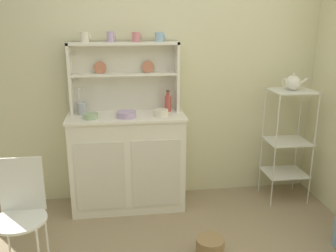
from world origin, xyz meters
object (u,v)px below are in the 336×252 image
wire_chair (21,207)px  utensil_jar (82,108)px  cup_cream_0 (85,37)px  hutch_cabinet (128,161)px  jam_bottle (168,103)px  bowl_mixing_large (91,116)px  porcelain_teapot (293,83)px  floor_basket (210,248)px  bakers_rack (288,135)px  hutch_shelf_unit (124,71)px

wire_chair → utensil_jar: utensil_jar is taller
cup_cream_0 → wire_chair: bearing=-112.7°
hutch_cabinet → jam_bottle: (0.39, 0.09, 0.53)m
bowl_mixing_large → porcelain_teapot: 1.88m
porcelain_teapot → wire_chair: bearing=-160.1°
wire_chair → bowl_mixing_large: 1.01m
wire_chair → cup_cream_0: (0.42, 1.00, 1.08)m
bowl_mixing_large → utensil_jar: 0.18m
bowl_mixing_large → porcelain_teapot: porcelain_teapot is taller
bowl_mixing_large → hutch_cabinet: bearing=13.2°
bowl_mixing_large → utensil_jar: bearing=118.7°
hutch_cabinet → porcelain_teapot: size_ratio=4.62×
hutch_cabinet → bowl_mixing_large: bowl_mixing_large is taller
wire_chair → floor_basket: 1.41m
bakers_rack → porcelain_teapot: bearing=-180.0°
floor_basket → jam_bottle: bearing=100.7°
floor_basket → jam_bottle: (-0.19, 0.99, 0.91)m
bakers_rack → jam_bottle: size_ratio=5.51×
hutch_shelf_unit → floor_basket: bearing=-61.5°
bakers_rack → cup_cream_0: 2.12m
hutch_shelf_unit → utensil_jar: size_ratio=3.96×
cup_cream_0 → jam_bottle: bearing=-2.8°
floor_basket → bowl_mixing_large: 1.49m
hutch_cabinet → bowl_mixing_large: (-0.31, -0.07, 0.47)m
bakers_rack → bowl_mixing_large: bakers_rack is taller
hutch_cabinet → porcelain_teapot: porcelain_teapot is taller
cup_cream_0 → utensil_jar: 0.63m
hutch_cabinet → hutch_shelf_unit: 0.84m
hutch_cabinet → hutch_shelf_unit: size_ratio=1.07×
utensil_jar → porcelain_teapot: (1.95, -0.12, 0.21)m
cup_cream_0 → porcelain_teapot: (1.89, -0.16, -0.42)m
bakers_rack → wire_chair: 2.47m
hutch_cabinet → porcelain_teapot: 1.71m
bowl_mixing_large → wire_chair: bearing=-118.8°
hutch_cabinet → utensil_jar: utensil_jar is taller
hutch_shelf_unit → bowl_mixing_large: size_ratio=7.54×
hutch_shelf_unit → floor_basket: size_ratio=4.62×
bowl_mixing_large → cup_cream_0: bearing=97.2°
hutch_cabinet → utensil_jar: (-0.39, 0.08, 0.50)m
hutch_shelf_unit → wire_chair: (-0.76, -1.04, -0.77)m
wire_chair → floor_basket: size_ratio=3.94×
floor_basket → hutch_shelf_unit: bearing=118.5°
cup_cream_0 → hutch_cabinet: bearing=-20.0°
wire_chair → cup_cream_0: size_ratio=9.43×
wire_chair → jam_bottle: (1.15, 0.97, 0.48)m
hutch_shelf_unit → wire_chair: size_ratio=1.17×
hutch_cabinet → floor_basket: hutch_cabinet is taller
hutch_shelf_unit → cup_cream_0: size_ratio=11.06×
bakers_rack → hutch_shelf_unit: bearing=172.5°
hutch_cabinet → floor_basket: size_ratio=4.95×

